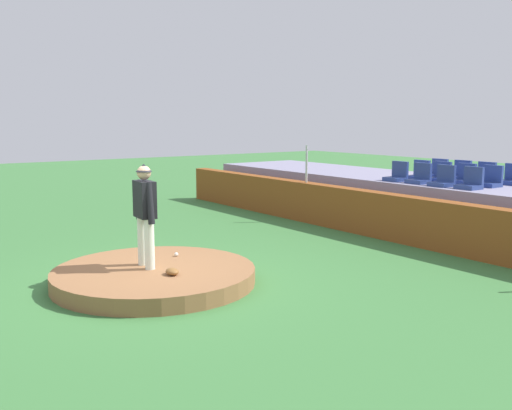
# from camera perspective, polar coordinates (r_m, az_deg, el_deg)

# --- Properties ---
(ground_plane) EXTENTS (60.00, 60.00, 0.00)m
(ground_plane) POSITION_cam_1_polar(r_m,az_deg,el_deg) (10.06, -9.98, -7.67)
(ground_plane) COLOR #3B7539
(pitchers_mound) EXTENTS (3.43, 3.43, 0.27)m
(pitchers_mound) POSITION_cam_1_polar(r_m,az_deg,el_deg) (10.02, -10.00, -6.92)
(pitchers_mound) COLOR #8F603C
(pitchers_mound) RESTS_ON ground_plane
(pitcher) EXTENTS (0.72, 0.30, 1.77)m
(pitcher) POSITION_cam_1_polar(r_m,az_deg,el_deg) (9.89, -10.93, -0.27)
(pitcher) COLOR white
(pitcher) RESTS_ON pitchers_mound
(baseball) EXTENTS (0.07, 0.07, 0.07)m
(baseball) POSITION_cam_1_polar(r_m,az_deg,el_deg) (10.75, -7.90, -4.86)
(baseball) COLOR white
(baseball) RESTS_ON pitchers_mound
(fielding_glove) EXTENTS (0.32, 0.24, 0.11)m
(fielding_glove) POSITION_cam_1_polar(r_m,az_deg,el_deg) (9.51, -8.30, -6.52)
(fielding_glove) COLOR brown
(fielding_glove) RESTS_ON pitchers_mound
(brick_barrier) EXTENTS (17.68, 0.40, 1.07)m
(brick_barrier) POSITION_cam_1_polar(r_m,az_deg,el_deg) (13.62, 13.63, -1.22)
(brick_barrier) COLOR brown
(brick_barrier) RESTS_ON ground_plane
(fence_post_left) EXTENTS (0.06, 0.06, 1.01)m
(fence_post_left) POSITION_cam_1_polar(r_m,az_deg,el_deg) (15.72, 5.03, 4.07)
(fence_post_left) COLOR silver
(fence_post_left) RESTS_ON brick_barrier
(bleacher_platform) EXTENTS (17.05, 3.04, 1.21)m
(bleacher_platform) POSITION_cam_1_polar(r_m,az_deg,el_deg) (15.38, 19.15, -0.10)
(bleacher_platform) COLOR gray
(bleacher_platform) RESTS_ON ground_plane
(stadium_chair_0) EXTENTS (0.48, 0.44, 0.50)m
(stadium_chair_0) POSITION_cam_1_polar(r_m,az_deg,el_deg) (15.15, 13.80, 2.91)
(stadium_chair_0) COLOR navy
(stadium_chair_0) RESTS_ON bleacher_platform
(stadium_chair_1) EXTENTS (0.48, 0.44, 0.50)m
(stadium_chair_1) POSITION_cam_1_polar(r_m,az_deg,el_deg) (14.73, 15.92, 2.68)
(stadium_chair_1) COLOR navy
(stadium_chair_1) RESTS_ON bleacher_platform
(stadium_chair_2) EXTENTS (0.48, 0.44, 0.50)m
(stadium_chair_2) POSITION_cam_1_polar(r_m,az_deg,el_deg) (14.26, 18.04, 2.40)
(stadium_chair_2) COLOR navy
(stadium_chair_2) RESTS_ON bleacher_platform
(stadium_chair_3) EXTENTS (0.48, 0.44, 0.50)m
(stadium_chair_3) POSITION_cam_1_polar(r_m,az_deg,el_deg) (13.91, 20.47, 2.14)
(stadium_chair_3) COLOR navy
(stadium_chair_3) RESTS_ON bleacher_platform
(stadium_chair_4) EXTENTS (0.48, 0.44, 0.50)m
(stadium_chair_4) POSITION_cam_1_polar(r_m,az_deg,el_deg) (15.75, 15.84, 3.04)
(stadium_chair_4) COLOR navy
(stadium_chair_4) RESTS_ON bleacher_platform
(stadium_chair_5) EXTENTS (0.48, 0.44, 0.50)m
(stadium_chair_5) POSITION_cam_1_polar(r_m,az_deg,el_deg) (15.37, 17.76, 2.83)
(stadium_chair_5) COLOR navy
(stadium_chair_5) RESTS_ON bleacher_platform
(stadium_chair_6) EXTENTS (0.48, 0.44, 0.50)m
(stadium_chair_6) POSITION_cam_1_polar(r_m,az_deg,el_deg) (14.94, 19.92, 2.57)
(stadium_chair_6) COLOR navy
(stadium_chair_6) RESTS_ON bleacher_platform
(stadium_chair_7) EXTENTS (0.48, 0.44, 0.50)m
(stadium_chair_7) POSITION_cam_1_polar(r_m,az_deg,el_deg) (14.55, 22.17, 2.30)
(stadium_chair_7) COLOR navy
(stadium_chair_7) RESTS_ON bleacher_platform
(stadium_chair_8) EXTENTS (0.48, 0.44, 0.50)m
(stadium_chair_8) POSITION_cam_1_polar(r_m,az_deg,el_deg) (16.41, 17.50, 3.17)
(stadium_chair_8) COLOR navy
(stadium_chair_8) RESTS_ON bleacher_platform
(stadium_chair_9) EXTENTS (0.48, 0.44, 0.50)m
(stadium_chair_9) POSITION_cam_1_polar(r_m,az_deg,el_deg) (16.03, 19.55, 2.96)
(stadium_chair_9) COLOR navy
(stadium_chair_9) RESTS_ON bleacher_platform
(stadium_chair_10) EXTENTS (0.48, 0.44, 0.50)m
(stadium_chair_10) POSITION_cam_1_polar(r_m,az_deg,el_deg) (15.60, 21.66, 2.71)
(stadium_chair_10) COLOR navy
(stadium_chair_10) RESTS_ON bleacher_platform
(stadium_chair_11) EXTENTS (0.48, 0.44, 0.50)m
(stadium_chair_11) POSITION_cam_1_polar(r_m,az_deg,el_deg) (15.25, 23.99, 2.45)
(stadium_chair_11) COLOR navy
(stadium_chair_11) RESTS_ON bleacher_platform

